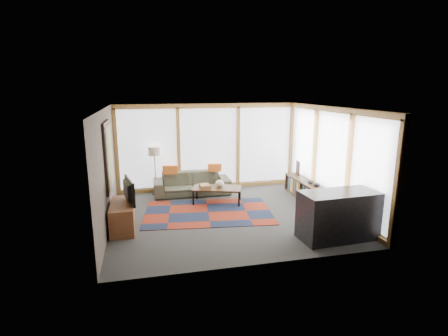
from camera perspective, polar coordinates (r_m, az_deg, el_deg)
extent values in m
plane|color=#292927|center=(8.64, 0.61, -7.71)|extent=(5.50, 5.50, 0.00)
cube|color=#433833|center=(8.08, -18.67, -0.23)|extent=(0.04, 5.00, 2.60)
cube|color=#433833|center=(5.95, 6.37, -4.23)|extent=(5.50, 0.04, 2.60)
cube|color=silver|center=(8.09, 0.65, 9.78)|extent=(5.50, 5.00, 0.04)
cube|color=white|center=(10.64, -2.53, 3.48)|extent=(5.30, 0.02, 2.35)
cube|color=white|center=(9.28, 17.17, 1.52)|extent=(0.02, 4.80, 2.35)
cube|color=black|center=(8.32, -18.37, 1.92)|extent=(0.05, 1.35, 1.55)
cube|color=#CF9411|center=(8.32, -18.16, 1.93)|extent=(0.02, 1.20, 1.40)
cube|color=maroon|center=(8.82, -2.62, -7.23)|extent=(3.35, 2.37, 0.01)
imported|color=#373C2E|center=(10.26, -5.26, -2.52)|extent=(2.21, 0.89, 0.64)
cube|color=orange|center=(10.10, -8.77, -0.27)|extent=(0.45, 0.19, 0.24)
cube|color=orange|center=(10.30, -1.55, 0.08)|extent=(0.42, 0.18, 0.22)
cube|color=brown|center=(9.32, -3.14, -3.03)|extent=(0.28, 0.34, 0.11)
ellipsoid|color=beige|center=(9.41, -0.72, -2.56)|extent=(0.28, 0.28, 0.20)
ellipsoid|color=black|center=(9.52, 14.90, -2.63)|extent=(0.21, 0.21, 0.09)
ellipsoid|color=black|center=(9.76, 13.98, -2.21)|extent=(0.19, 0.19, 0.09)
cube|color=black|center=(10.65, 11.97, 0.03)|extent=(0.09, 0.31, 0.40)
cube|color=brown|center=(8.05, -16.21, -7.55)|extent=(0.50, 1.19, 0.60)
imported|color=black|center=(7.90, -15.80, -3.63)|extent=(0.31, 0.92, 0.53)
cube|color=black|center=(7.59, 18.14, -7.35)|extent=(1.61, 0.82, 1.00)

